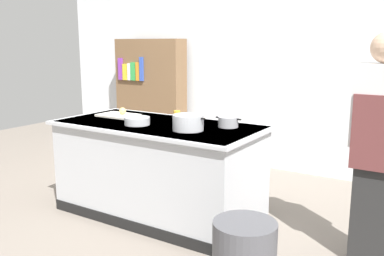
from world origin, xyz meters
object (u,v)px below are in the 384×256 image
object	(u,v)px
mixing_bowl	(137,121)
juice_cup	(177,116)
sauce_pan	(228,122)
stock_pot	(188,122)
onion	(123,111)
bookshelf	(151,97)
person_chef	(378,145)

from	to	relation	value
mixing_bowl	juice_cup	bearing A→B (deg)	60.42
sauce_pan	stock_pot	bearing A→B (deg)	-126.19
onion	sauce_pan	bearing A→B (deg)	3.92
onion	bookshelf	xyz separation A→B (m)	(-0.95, 1.68, -0.10)
onion	stock_pot	xyz separation A→B (m)	(0.95, -0.23, 0.01)
sauce_pan	juice_cup	distance (m)	0.56
sauce_pan	bookshelf	bearing A→B (deg)	143.12
juice_cup	person_chef	xyz separation A→B (m)	(1.83, -0.08, -0.04)
stock_pot	bookshelf	distance (m)	2.69
stock_pot	mixing_bowl	world-z (taller)	stock_pot
mixing_bowl	juice_cup	distance (m)	0.41
stock_pot	person_chef	bearing A→B (deg)	8.73
sauce_pan	person_chef	size ratio (longest dim) A/B	0.14
juice_cup	onion	bearing A→B (deg)	-172.36
mixing_bowl	juice_cup	world-z (taller)	juice_cup
stock_pot	juice_cup	world-z (taller)	stock_pot
stock_pot	person_chef	size ratio (longest dim) A/B	0.20
sauce_pan	person_chef	distance (m)	1.27
stock_pot	mixing_bowl	size ratio (longest dim) A/B	1.42
onion	bookshelf	distance (m)	1.93
onion	stock_pot	size ratio (longest dim) A/B	0.21
juice_cup	bookshelf	bearing A→B (deg)	134.52
stock_pot	bookshelf	bearing A→B (deg)	134.88
mixing_bowl	person_chef	distance (m)	2.05
onion	juice_cup	distance (m)	0.63
onion	person_chef	bearing A→B (deg)	-0.02
mixing_bowl	person_chef	world-z (taller)	person_chef
sauce_pan	person_chef	xyz separation A→B (m)	(1.27, -0.08, -0.03)
onion	sauce_pan	size ratio (longest dim) A/B	0.29
sauce_pan	person_chef	world-z (taller)	person_chef
onion	bookshelf	size ratio (longest dim) A/B	0.04
stock_pot	juice_cup	distance (m)	0.46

